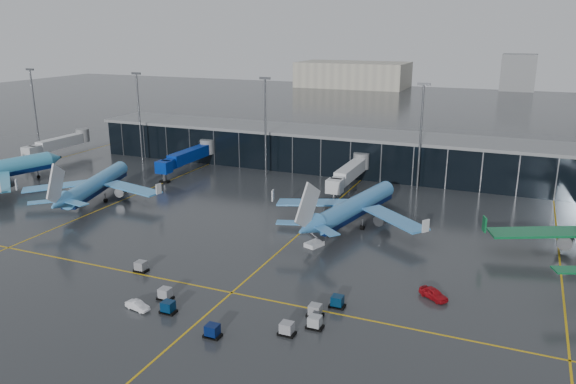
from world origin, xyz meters
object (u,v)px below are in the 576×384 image
at_px(airliner_klm_near, 356,195).
at_px(airliner_arkefly, 96,174).
at_px(baggage_carts, 240,307).
at_px(service_van_white, 138,306).
at_px(mobile_airstair, 314,242).
at_px(service_van_red, 434,294).

bearing_deg(airliner_klm_near, airliner_arkefly, -162.30).
bearing_deg(baggage_carts, service_van_white, -159.47).
xyz_separation_m(airliner_arkefly, airliner_klm_near, (58.53, 6.68, 0.09)).
bearing_deg(service_van_white, airliner_klm_near, -10.06).
height_order(baggage_carts, mobile_airstair, mobile_airstair).
xyz_separation_m(mobile_airstair, service_van_white, (-14.29, -31.59, -0.15)).
xyz_separation_m(airliner_klm_near, service_van_white, (-17.61, -45.67, -5.37)).
height_order(mobile_airstair, service_van_white, mobile_airstair).
height_order(airliner_arkefly, service_van_white, airliner_arkefly).
bearing_deg(service_van_red, mobile_airstair, 97.38).
bearing_deg(baggage_carts, service_van_red, 31.11).
bearing_deg(mobile_airstair, airliner_klm_near, 97.83).
distance_m(airliner_klm_near, service_van_red, 33.18).
relative_size(airliner_arkefly, mobile_airstair, 10.17).
distance_m(airliner_arkefly, baggage_carts, 64.20).
xyz_separation_m(airliner_klm_near, baggage_carts, (-4.32, -40.69, -5.23)).
distance_m(airliner_klm_near, baggage_carts, 41.26).
bearing_deg(service_van_red, airliner_klm_near, 72.11).
distance_m(mobile_airstair, service_van_white, 34.67).
height_order(service_van_red, service_van_white, service_van_red).
distance_m(baggage_carts, service_van_red, 27.91).
relative_size(airliner_klm_near, service_van_white, 10.33).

